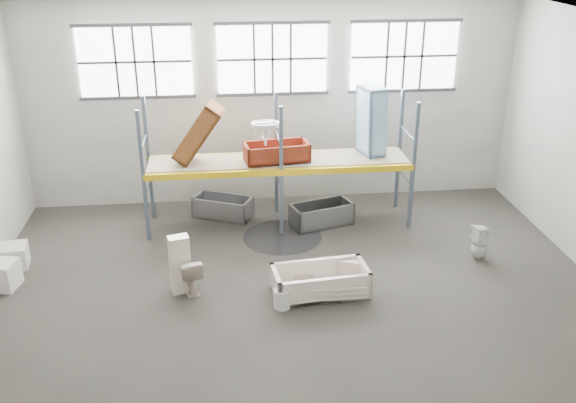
{
  "coord_description": "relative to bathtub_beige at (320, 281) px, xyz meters",
  "views": [
    {
      "loc": [
        -1.27,
        -10.24,
        6.55
      ],
      "look_at": [
        0.0,
        1.5,
        1.4
      ],
      "focal_mm": 39.87,
      "sensor_mm": 36.0,
      "label": 1
    }
  ],
  "objects": [
    {
      "name": "window_left",
      "position": [
        -3.69,
        4.71,
        3.33
      ],
      "size": [
        2.6,
        0.04,
        1.6
      ],
      "primitive_type": "cube",
      "color": "white",
      "rests_on": "wall_back"
    },
    {
      "name": "sink_on_shelf",
      "position": [
        -0.81,
        2.9,
        1.83
      ],
      "size": [
        0.68,
        0.56,
        0.54
      ],
      "primitive_type": "imported",
      "rotation": [
        0.0,
        0.0,
        0.17
      ],
      "color": "silver",
      "rests_on": "rust_tub_flat"
    },
    {
      "name": "bathtub_beige",
      "position": [
        0.0,
        0.0,
        0.0
      ],
      "size": [
        1.89,
        1.03,
        0.53
      ],
      "primitive_type": null,
      "rotation": [
        0.0,
        0.0,
        0.1
      ],
      "color": "beige",
      "rests_on": "floor"
    },
    {
      "name": "window_mid",
      "position": [
        -0.49,
        4.71,
        3.33
      ],
      "size": [
        2.6,
        0.04,
        1.6
      ],
      "primitive_type": "cube",
      "color": "white",
      "rests_on": "wall_back"
    },
    {
      "name": "rack_beam_back",
      "position": [
        -0.49,
        3.87,
        1.23
      ],
      "size": [
        6.0,
        0.1,
        0.14
      ],
      "primitive_type": "cube",
      "color": "yellow",
      "rests_on": "floor"
    },
    {
      "name": "floor",
      "position": [
        -0.49,
        -0.23,
        -0.32
      ],
      "size": [
        12.0,
        10.0,
        0.1
      ],
      "primitive_type": "cube",
      "color": "#44413A",
      "rests_on": "ground"
    },
    {
      "name": "toilet_beige",
      "position": [
        -2.49,
        0.37,
        0.09
      ],
      "size": [
        0.58,
        0.79,
        0.72
      ],
      "primitive_type": "imported",
      "rotation": [
        0.0,
        0.0,
        3.41
      ],
      "color": "beige",
      "rests_on": "floor"
    },
    {
      "name": "cistern_tall",
      "position": [
        -2.65,
        0.36,
        0.32
      ],
      "size": [
        0.43,
        0.34,
        1.18
      ],
      "primitive_type": "cube",
      "rotation": [
        0.0,
        0.0,
        0.26
      ],
      "color": "beige",
      "rests_on": "floor"
    },
    {
      "name": "blue_tub_upright",
      "position": [
        1.68,
        3.43,
        2.13
      ],
      "size": [
        0.65,
        0.83,
        1.59
      ],
      "primitive_type": null,
      "rotation": [
        0.0,
        1.54,
        0.23
      ],
      "color": "#83ACD3",
      "rests_on": "shelf_deck"
    },
    {
      "name": "rack_upright_lb",
      "position": [
        -3.49,
        3.87,
        1.23
      ],
      "size": [
        0.08,
        0.08,
        3.0
      ],
      "primitive_type": "cube",
      "color": "slate",
      "rests_on": "floor"
    },
    {
      "name": "rack_beam_front",
      "position": [
        -0.49,
        2.67,
        1.23
      ],
      "size": [
        6.0,
        0.1,
        0.14
      ],
      "primitive_type": "cube",
      "color": "yellow",
      "rests_on": "floor"
    },
    {
      "name": "rack_upright_ma",
      "position": [
        -0.49,
        2.67,
        1.23
      ],
      "size": [
        0.08,
        0.08,
        3.0
      ],
      "primitive_type": "cube",
      "color": "slate",
      "rests_on": "floor"
    },
    {
      "name": "rust_tub_tilted",
      "position": [
        -2.26,
        3.19,
        2.03
      ],
      "size": [
        1.28,
        0.9,
        1.43
      ],
      "primitive_type": null,
      "rotation": [
        0.0,
        -0.96,
        -0.2
      ],
      "color": "brown",
      "rests_on": "shelf_deck"
    },
    {
      "name": "ceiling",
      "position": [
        -0.49,
        -0.23,
        4.78
      ],
      "size": [
        12.0,
        10.0,
        0.1
      ],
      "primitive_type": "cube",
      "color": "silver",
      "rests_on": "ground"
    },
    {
      "name": "toilet_white",
      "position": [
        3.56,
        1.01,
        0.12
      ],
      "size": [
        0.45,
        0.45,
        0.78
      ],
      "primitive_type": "imported",
      "rotation": [
        0.0,
        0.0,
        -1.24
      ],
      "color": "white",
      "rests_on": "floor"
    },
    {
      "name": "wall_front",
      "position": [
        -0.49,
        -5.28,
        2.23
      ],
      "size": [
        12.0,
        0.1,
        5.0
      ],
      "primitive_type": "cube",
      "color": "#A4A498",
      "rests_on": "ground"
    },
    {
      "name": "carton_near",
      "position": [
        -6.17,
        0.9,
        0.0
      ],
      "size": [
        0.73,
        0.66,
        0.54
      ],
      "primitive_type": "cube",
      "rotation": [
        0.0,
        0.0,
        -0.2
      ],
      "color": "silver",
      "rests_on": "floor"
    },
    {
      "name": "rack_upright_mb",
      "position": [
        -0.49,
        3.87,
        1.23
      ],
      "size": [
        0.08,
        0.08,
        3.0
      ],
      "primitive_type": "cube",
      "color": "slate",
      "rests_on": "floor"
    },
    {
      "name": "rack_upright_ra",
      "position": [
        2.51,
        2.67,
        1.23
      ],
      "size": [
        0.08,
        0.08,
        3.0
      ],
      "primitive_type": "cube",
      "color": "slate",
      "rests_on": "floor"
    },
    {
      "name": "rack_upright_la",
      "position": [
        -3.49,
        2.67,
        1.23
      ],
      "size": [
        0.08,
        0.08,
        3.0
      ],
      "primitive_type": "cube",
      "color": "slate",
      "rests_on": "floor"
    },
    {
      "name": "wet_patch",
      "position": [
        -0.49,
        2.47,
        -0.26
      ],
      "size": [
        1.8,
        1.8,
        0.0
      ],
      "primitive_type": "cylinder",
      "color": "black",
      "rests_on": "floor"
    },
    {
      "name": "cistern_spare",
      "position": [
        0.65,
        0.35,
        0.01
      ],
      "size": [
        0.48,
        0.36,
        0.41
      ],
      "primitive_type": "cube",
      "rotation": [
        0.0,
        0.0,
        -0.42
      ],
      "color": "#C1AC9E",
      "rests_on": "bathtub_beige"
    },
    {
      "name": "steel_tub_right",
      "position": [
        0.5,
        3.04,
        -0.01
      ],
      "size": [
        1.55,
        1.06,
        0.52
      ],
      "primitive_type": null,
      "rotation": [
        0.0,
        0.0,
        0.3
      ],
      "color": "#95999D",
      "rests_on": "floor"
    },
    {
      "name": "sink_in_tub",
      "position": [
        -0.27,
        0.3,
        -0.11
      ],
      "size": [
        0.5,
        0.5,
        0.14
      ],
      "primitive_type": "imported",
      "rotation": [
        0.0,
        0.0,
        0.31
      ],
      "color": "#C4A8A1",
      "rests_on": "bathtub_beige"
    },
    {
      "name": "rust_tub_flat",
      "position": [
        -0.54,
        3.13,
        1.55
      ],
      "size": [
        1.52,
        0.86,
        0.41
      ],
      "primitive_type": null,
      "rotation": [
        0.0,
        0.0,
        0.13
      ],
      "color": "maroon",
      "rests_on": "shelf_deck"
    },
    {
      "name": "rack_upright_rb",
      "position": [
        2.51,
        3.87,
        1.23
      ],
      "size": [
        0.08,
        0.08,
        3.0
      ],
      "primitive_type": "cube",
      "color": "slate",
      "rests_on": "floor"
    },
    {
      "name": "bucket",
      "position": [
        -0.78,
        -0.42,
        -0.08
      ],
      "size": [
        0.41,
        0.41,
        0.37
      ],
      "primitive_type": "cylinder",
      "rotation": [
        0.0,
        0.0,
        0.37
      ],
      "color": "beige",
      "rests_on": "floor"
    },
    {
      "name": "shelf_deck",
      "position": [
        -0.49,
        3.27,
        1.31
      ],
      "size": [
        5.9,
        1.1,
        0.03
      ],
      "primitive_type": "cube",
      "color": "gray",
      "rests_on": "floor"
    },
    {
      "name": "window_right",
      "position": [
        2.71,
        4.71,
        3.33
      ],
      "size": [
        2.6,
        0.04,
        1.6
      ],
      "primitive_type": "cube",
      "color": "white",
      "rests_on": "wall_back"
    },
    {
      "name": "wall_back",
      "position": [
        -0.49,
        4.82,
        2.23
      ],
      "size": [
        12.0,
        0.1,
        5.0
      ],
      "primitive_type": "cube",
      "color": "#9C9C90",
      "rests_on": "ground"
    },
    {
      "name": "steel_tub_left",
      "position": [
        -1.8,
        3.73,
        -0.02
      ],
      "size": [
        1.51,
        1.15,
        0.5
      ],
      "primitive_type": null,
      "rotation": [
        0.0,
        0.0,
        -0.43
      ],
      "color": "#ADAFB4",
      "rests_on": "floor"
    },
    {
      "name": "carton_far",
      "position": [
        -6.15,
        1.71,
        -0.03
      ],
      "size": [
        0.65,
        0.65,
        0.47
      ],
      "primitive_type": "cube",
      "rotation": [
        0.0,
        0.0,
        0.15
      ],
      "color": "beige",
      "rests_on": "floor"
    }
  ]
}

